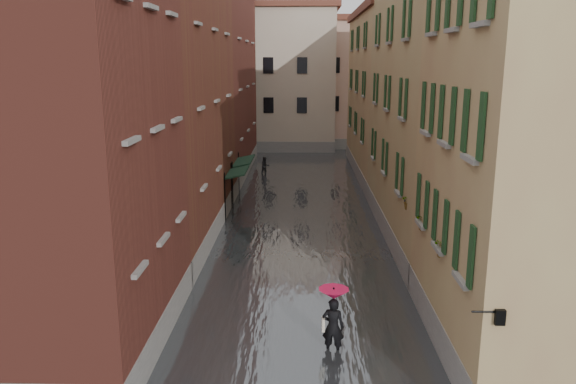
# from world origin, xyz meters

# --- Properties ---
(ground) EXTENTS (120.00, 120.00, 0.00)m
(ground) POSITION_xyz_m (0.00, 0.00, 0.00)
(ground) COLOR #555558
(ground) RESTS_ON ground
(floodwater) EXTENTS (10.00, 60.00, 0.20)m
(floodwater) POSITION_xyz_m (0.00, 13.00, 0.10)
(floodwater) COLOR #4E5257
(floodwater) RESTS_ON ground
(building_left_near) EXTENTS (6.00, 8.00, 13.00)m
(building_left_near) POSITION_xyz_m (-7.00, -2.00, 6.50)
(building_left_near) COLOR brown
(building_left_near) RESTS_ON ground
(building_left_mid) EXTENTS (6.00, 14.00, 12.50)m
(building_left_mid) POSITION_xyz_m (-7.00, 9.00, 6.25)
(building_left_mid) COLOR #592F1C
(building_left_mid) RESTS_ON ground
(building_left_far) EXTENTS (6.00, 16.00, 14.00)m
(building_left_far) POSITION_xyz_m (-7.00, 24.00, 7.00)
(building_left_far) COLOR brown
(building_left_far) RESTS_ON ground
(building_right_near) EXTENTS (6.00, 8.00, 11.50)m
(building_right_near) POSITION_xyz_m (7.00, -2.00, 5.75)
(building_right_near) COLOR #98714E
(building_right_near) RESTS_ON ground
(building_right_mid) EXTENTS (6.00, 14.00, 13.00)m
(building_right_mid) POSITION_xyz_m (7.00, 9.00, 6.50)
(building_right_mid) COLOR tan
(building_right_mid) RESTS_ON ground
(building_right_far) EXTENTS (6.00, 16.00, 11.50)m
(building_right_far) POSITION_xyz_m (7.00, 24.00, 5.75)
(building_right_far) COLOR #98714E
(building_right_far) RESTS_ON ground
(building_end_cream) EXTENTS (12.00, 9.00, 13.00)m
(building_end_cream) POSITION_xyz_m (-3.00, 38.00, 6.50)
(building_end_cream) COLOR beige
(building_end_cream) RESTS_ON ground
(building_end_pink) EXTENTS (10.00, 9.00, 12.00)m
(building_end_pink) POSITION_xyz_m (6.00, 40.00, 6.00)
(building_end_pink) COLOR tan
(building_end_pink) RESTS_ON ground
(awning_near) EXTENTS (1.09, 2.76, 2.80)m
(awning_near) POSITION_xyz_m (-3.49, 12.25, 2.46)
(awning_near) COLOR #153120
(awning_near) RESTS_ON ground
(awning_far) EXTENTS (1.09, 3.29, 2.80)m
(awning_far) POSITION_xyz_m (-3.48, 15.70, 2.47)
(awning_far) COLOR #153120
(awning_far) RESTS_ON ground
(wall_lantern) EXTENTS (0.71, 0.22, 0.35)m
(wall_lantern) POSITION_xyz_m (4.33, -6.00, 3.01)
(wall_lantern) COLOR black
(wall_lantern) RESTS_ON ground
(window_planters) EXTENTS (0.59, 6.14, 0.84)m
(window_planters) POSITION_xyz_m (4.12, 0.65, 3.51)
(window_planters) COLOR brown
(window_planters) RESTS_ON ground
(pedestrian_main) EXTENTS (0.89, 0.89, 2.06)m
(pedestrian_main) POSITION_xyz_m (0.97, -2.39, 1.21)
(pedestrian_main) COLOR black
(pedestrian_main) RESTS_ON ground
(pedestrian_far) EXTENTS (0.86, 0.78, 1.44)m
(pedestrian_far) POSITION_xyz_m (-2.71, 23.72, 0.72)
(pedestrian_far) COLOR black
(pedestrian_far) RESTS_ON ground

